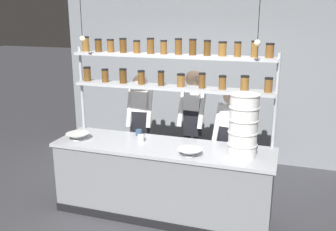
% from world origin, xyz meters
% --- Properties ---
extents(ground_plane, '(40.00, 40.00, 0.00)m').
position_xyz_m(ground_plane, '(0.00, 0.00, 0.00)').
color(ground_plane, '#3D3D42').
extents(back_wall, '(5.13, 0.12, 2.96)m').
position_xyz_m(back_wall, '(0.00, 2.20, 1.48)').
color(back_wall, gray).
rests_on(back_wall, ground_plane).
extents(prep_counter, '(2.73, 0.76, 0.92)m').
position_xyz_m(prep_counter, '(0.00, -0.00, 0.46)').
color(prep_counter, gray).
rests_on(prep_counter, ground_plane).
extents(spice_shelf_unit, '(2.61, 0.28, 2.20)m').
position_xyz_m(spice_shelf_unit, '(-0.01, 0.33, 1.77)').
color(spice_shelf_unit, '#ADAFB5').
rests_on(spice_shelf_unit, ground_plane).
extents(chef_left, '(0.39, 0.31, 1.66)m').
position_xyz_m(chef_left, '(-0.57, 0.70, 0.95)').
color(chef_left, black).
rests_on(chef_left, ground_plane).
extents(chef_center, '(0.37, 0.31, 1.75)m').
position_xyz_m(chef_center, '(0.18, 0.75, 1.02)').
color(chef_center, black).
rests_on(chef_center, ground_plane).
extents(chef_right, '(0.40, 0.33, 1.57)m').
position_xyz_m(chef_right, '(0.72, 0.57, 0.89)').
color(chef_right, black).
rests_on(chef_right, ground_plane).
extents(container_stack, '(0.34, 0.34, 0.72)m').
position_xyz_m(container_stack, '(0.97, -0.02, 1.28)').
color(container_stack, white).
rests_on(container_stack, prep_counter).
extents(prep_bowl_near_left, '(0.30, 0.30, 0.08)m').
position_xyz_m(prep_bowl_near_left, '(-1.12, -0.12, 0.96)').
color(prep_bowl_near_left, silver).
rests_on(prep_bowl_near_left, prep_counter).
extents(prep_bowl_center_front, '(0.28, 0.28, 0.08)m').
position_xyz_m(prep_bowl_center_front, '(0.40, -0.21, 0.96)').
color(prep_bowl_center_front, white).
rests_on(prep_bowl_center_front, prep_counter).
extents(serving_cup_front, '(0.08, 0.08, 0.09)m').
position_xyz_m(serving_cup_front, '(-0.31, 0.06, 0.96)').
color(serving_cup_front, silver).
rests_on(serving_cup_front, prep_counter).
extents(serving_cup_by_board, '(0.09, 0.09, 0.08)m').
position_xyz_m(serving_cup_by_board, '(-0.43, 0.27, 0.96)').
color(serving_cup_by_board, '#334C70').
rests_on(serving_cup_by_board, prep_counter).
extents(pendant_light_row, '(2.16, 0.07, 0.76)m').
position_xyz_m(pendant_light_row, '(0.01, 0.00, 2.23)').
color(pendant_light_row, black).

